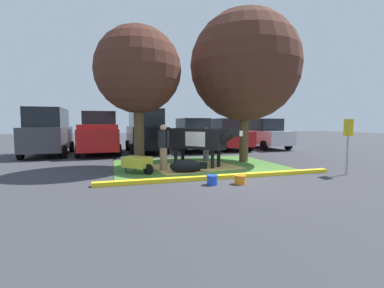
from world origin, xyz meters
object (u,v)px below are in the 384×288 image
(wheelbarrow, at_px, (137,162))
(sedan_red, at_px, (227,134))
(bucket_blue, at_px, (212,180))
(calf_lying, at_px, (187,166))
(parking_sign, at_px, (348,136))
(shade_tree_left, at_px, (138,71))
(suv_black, at_px, (146,131))
(bucket_orange, at_px, (240,179))
(sedan_blue, at_px, (264,134))
(cow_holstein, at_px, (199,139))
(pickup_truck_black, at_px, (99,134))
(hatchback_white, at_px, (192,135))
(person_handler, at_px, (163,146))
(shade_tree_right, at_px, (245,66))
(person_visitor_near, at_px, (206,143))
(suv_dark_grey, at_px, (48,132))

(wheelbarrow, bearing_deg, sedan_red, 47.19)
(wheelbarrow, xyz_separation_m, bucket_blue, (1.87, -2.30, -0.24))
(calf_lying, height_order, parking_sign, parking_sign)
(shade_tree_left, xyz_separation_m, suv_black, (0.89, 5.30, -2.47))
(bucket_orange, bearing_deg, calf_lying, 116.45)
(suv_black, height_order, sedan_blue, suv_black)
(cow_holstein, xyz_separation_m, suv_black, (-1.38, 5.89, 0.16))
(cow_holstein, bearing_deg, wheelbarrow, -163.01)
(pickup_truck_black, bearing_deg, hatchback_white, -3.26)
(hatchback_white, height_order, sedan_red, same)
(person_handler, relative_size, pickup_truck_black, 0.31)
(shade_tree_left, distance_m, shade_tree_right, 4.65)
(wheelbarrow, relative_size, pickup_truck_black, 0.25)
(bucket_blue, bearing_deg, suv_black, 94.99)
(cow_holstein, height_order, person_handler, person_handler)
(shade_tree_right, relative_size, hatchback_white, 1.49)
(shade_tree_left, distance_m, hatchback_white, 7.04)
(calf_lying, bearing_deg, person_visitor_near, 57.71)
(wheelbarrow, relative_size, suv_dark_grey, 0.29)
(suv_black, distance_m, sedan_red, 5.31)
(suv_dark_grey, height_order, sedan_blue, suv_dark_grey)
(calf_lying, height_order, sedan_red, sedan_red)
(suv_dark_grey, xyz_separation_m, pickup_truck_black, (2.58, 0.25, -0.16))
(shade_tree_right, distance_m, suv_dark_grey, 10.72)
(wheelbarrow, relative_size, sedan_blue, 0.31)
(shade_tree_right, height_order, suv_dark_grey, shade_tree_right)
(pickup_truck_black, bearing_deg, calf_lying, -66.72)
(parking_sign, distance_m, pickup_truck_black, 12.31)
(pickup_truck_black, xyz_separation_m, sedan_red, (7.89, -0.04, -0.13))
(shade_tree_right, relative_size, suv_dark_grey, 1.43)
(wheelbarrow, bearing_deg, bucket_orange, -42.66)
(sedan_blue, bearing_deg, bucket_orange, -124.83)
(calf_lying, xyz_separation_m, person_visitor_near, (1.62, 2.56, 0.57))
(suv_dark_grey, distance_m, hatchback_white, 8.06)
(bucket_blue, relative_size, bucket_orange, 0.96)
(bucket_orange, bearing_deg, bucket_blue, 169.44)
(person_visitor_near, bearing_deg, shade_tree_right, -22.31)
(calf_lying, distance_m, sedan_blue, 10.54)
(sedan_blue, bearing_deg, wheelbarrow, -142.98)
(bucket_orange, bearing_deg, person_handler, 123.76)
(parking_sign, height_order, bucket_blue, parking_sign)
(shade_tree_left, height_order, person_handler, shade_tree_left)
(cow_holstein, distance_m, parking_sign, 5.20)
(shade_tree_right, relative_size, sedan_blue, 1.49)
(wheelbarrow, bearing_deg, pickup_truck_black, 102.31)
(calf_lying, distance_m, wheelbarrow, 1.70)
(parking_sign, bearing_deg, bucket_blue, -178.85)
(sedan_blue, bearing_deg, bucket_blue, -128.40)
(bucket_orange, height_order, suv_black, suv_black)
(cow_holstein, relative_size, wheelbarrow, 1.95)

